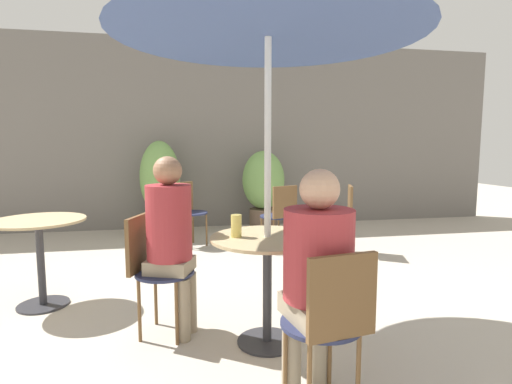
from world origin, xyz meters
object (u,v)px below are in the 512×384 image
bistro_chair_4 (342,212)px  potted_plant_0 (160,185)px  beer_glass_1 (236,226)px  bistro_chair_3 (187,207)px  bistro_chair_0 (152,262)px  umbrella (268,14)px  cafe_table_far (39,241)px  beer_glass_0 (299,225)px  potted_plant_1 (263,186)px  cafe_table_near (267,262)px  seated_person_0 (171,230)px  seated_person_1 (317,267)px  bistro_chair_2 (280,212)px  bistro_chair_1 (331,317)px

bistro_chair_4 → potted_plant_0: size_ratio=0.60×
beer_glass_1 → bistro_chair_3: bearing=95.5°
bistro_chair_0 → umbrella: umbrella is taller
cafe_table_far → beer_glass_1: bearing=-31.9°
bistro_chair_4 → beer_glass_0: 2.40m
bistro_chair_0 → umbrella: size_ratio=0.37×
bistro_chair_4 → potted_plant_1: size_ratio=0.67×
bistro_chair_3 → potted_plant_0: potted_plant_0 is taller
bistro_chair_0 → umbrella: bearing=-90.0°
cafe_table_far → bistro_chair_3: size_ratio=0.86×
cafe_table_near → umbrella: size_ratio=0.33×
potted_plant_0 → potted_plant_1: size_ratio=1.12×
seated_person_0 → umbrella: 1.53m
seated_person_1 → potted_plant_0: bearing=-86.6°
seated_person_0 → potted_plant_1: seated_person_0 is taller
cafe_table_near → umbrella: umbrella is taller
bistro_chair_3 → bistro_chair_4: bearing=-62.7°
cafe_table_near → potted_plant_0: 3.68m
bistro_chair_3 → potted_plant_1: bearing=-8.8°
bistro_chair_3 → cafe_table_near: bearing=-120.4°
bistro_chair_2 → bistro_chair_3: same height
seated_person_1 → umbrella: size_ratio=0.53×
bistro_chair_3 → cafe_table_far: bearing=-163.4°
umbrella → bistro_chair_0: bearing=159.4°
bistro_chair_0 → bistro_chair_3: (0.29, 2.52, 0.00)m
cafe_table_far → potted_plant_1: size_ratio=0.58×
bistro_chair_0 → beer_glass_0: size_ratio=5.11×
bistro_chair_0 → seated_person_1: 1.29m
beer_glass_0 → potted_plant_0: bearing=106.1°
bistro_chair_1 → bistro_chair_4: size_ratio=1.00×
bistro_chair_4 → potted_plant_1: 1.65m
bistro_chair_0 → seated_person_0: (0.13, -0.05, 0.23)m
cafe_table_near → bistro_chair_3: bistro_chair_3 is taller
potted_plant_0 → umbrella: 3.93m
beer_glass_0 → umbrella: size_ratio=0.07×
seated_person_0 → beer_glass_1: (0.42, -0.20, 0.06)m
bistro_chair_4 → seated_person_0: seated_person_0 is taller
bistro_chair_2 → beer_glass_1: bearing=47.3°
bistro_chair_0 → bistro_chair_3: size_ratio=1.00×
bistro_chair_4 → bistro_chair_0: bearing=-31.9°
seated_person_1 → potted_plant_0: (-0.96, 4.24, 0.03)m
bistro_chair_1 → potted_plant_1: 4.36m
cafe_table_near → bistro_chair_1: bistro_chair_1 is taller
potted_plant_1 → bistro_chair_0: bearing=-114.4°
beer_glass_0 → cafe_table_far: bearing=152.0°
seated_person_0 → cafe_table_far: bearing=76.5°
bistro_chair_3 → potted_plant_1: (1.18, 0.71, 0.19)m
potted_plant_0 → umbrella: size_ratio=0.62×
bistro_chair_4 → seated_person_1: 2.98m
bistro_chair_4 → seated_person_1: size_ratio=0.70×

